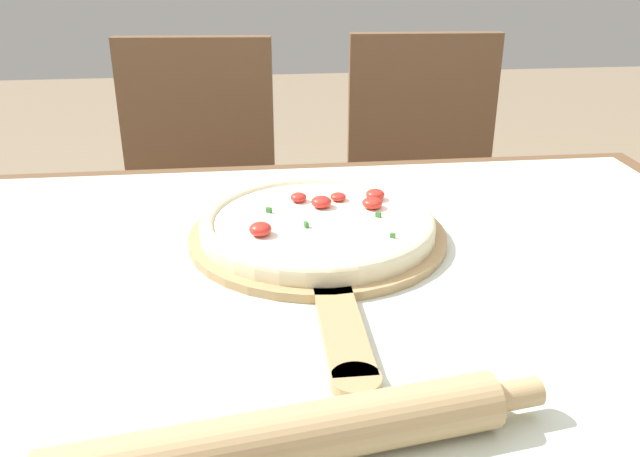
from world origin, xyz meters
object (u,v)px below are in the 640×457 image
Objects in this scene: pizza at (318,223)px; chair_right at (424,188)px; pizza_peel at (319,242)px; chair_left at (197,197)px; rolling_pin at (282,438)px.

pizza is 0.85m from chair_right.
chair_left reaches higher than pizza_peel.
pizza is (0.00, 0.02, 0.02)m from pizza_peel.
chair_left is (-0.22, 0.74, -0.24)m from pizza.
chair_right is (0.36, 0.74, -0.24)m from pizza.
pizza is 0.43m from rolling_pin.
chair_right reaches higher than pizza.
chair_right is (0.43, 1.16, -0.24)m from rolling_pin.
pizza_peel is 0.60× the size of chair_right.
pizza is 0.36× the size of chair_right.
pizza_peel is at bearing -68.79° from chair_left.
chair_left is at bearing 106.66° from pizza.
rolling_pin is at bearing -77.87° from chair_left.
chair_left is at bearing 106.20° from pizza_peel.
pizza reaches higher than pizza_peel.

